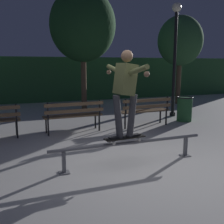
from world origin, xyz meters
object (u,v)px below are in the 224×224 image
object	(u,v)px
park_bench_left_center	(74,113)
lamp_post_right	(175,46)
skateboarder	(125,87)
skateboard	(125,138)
trash_can	(185,109)
tree_behind_benches	(83,26)
grind_rail	(130,146)
park_bench_right_center	(145,109)
tree_far_right	(180,41)

from	to	relation	value
park_bench_left_center	lamp_post_right	bearing A→B (deg)	16.27
skateboarder	skateboard	bearing A→B (deg)	-174.04
park_bench_left_center	trash_can	bearing A→B (deg)	3.29
park_bench_left_center	tree_behind_benches	xyz separation A→B (m)	(1.28, 3.72, 2.82)
grind_rail	skateboard	distance (m)	0.20
park_bench_right_center	trash_can	bearing A→B (deg)	7.81
lamp_post_right	tree_far_right	bearing A→B (deg)	52.37
skateboard	lamp_post_right	bearing A→B (deg)	46.91
grind_rail	park_bench_right_center	distance (m)	3.14
skateboard	skateboarder	xyz separation A→B (m)	(0.00, 0.00, 0.94)
skateboarder	park_bench_left_center	bearing A→B (deg)	97.76
lamp_post_right	tree_behind_benches	bearing A→B (deg)	135.11
grind_rail	skateboarder	bearing A→B (deg)	179.83
grind_rail	tree_far_right	size ratio (longest dim) A/B	0.75
skateboard	lamp_post_right	distance (m)	5.52
tree_behind_benches	skateboard	bearing A→B (deg)	-98.23
park_bench_right_center	lamp_post_right	size ratio (longest dim) A/B	0.41
tree_far_right	lamp_post_right	size ratio (longest dim) A/B	1.03
trash_can	grind_rail	bearing A→B (deg)	-138.84
park_bench_left_center	tree_behind_benches	bearing A→B (deg)	71.09
skateboarder	trash_can	world-z (taller)	skateboarder
park_bench_right_center	lamp_post_right	distance (m)	2.83
skateboard	park_bench_right_center	world-z (taller)	park_bench_right_center
tree_far_right	park_bench_right_center	bearing A→B (deg)	-135.04
grind_rail	park_bench_left_center	bearing A→B (deg)	99.96
tree_behind_benches	trash_can	xyz separation A→B (m)	(2.44, -3.51, -2.94)
tree_behind_benches	skateboarder	bearing A→B (deg)	-98.21
skateboard	tree_behind_benches	bearing A→B (deg)	81.77
skateboard	tree_far_right	xyz separation A→B (m)	(5.47, 6.30, 2.38)
tree_behind_benches	lamp_post_right	xyz separation A→B (m)	(2.60, -2.59, -0.87)
grind_rail	tree_far_right	world-z (taller)	tree_far_right
grind_rail	tree_behind_benches	xyz separation A→B (m)	(0.81, 6.36, 3.02)
park_bench_left_center	lamp_post_right	distance (m)	4.48
skateboard	skateboarder	distance (m)	0.94
grind_rail	skateboard	size ratio (longest dim) A/B	3.78
skateboard	skateboarder	world-z (taller)	skateboarder
skateboarder	grind_rail	bearing A→B (deg)	-0.17
park_bench_left_center	trash_can	world-z (taller)	park_bench_left_center
skateboarder	park_bench_right_center	size ratio (longest dim) A/B	0.96
grind_rail	skateboarder	world-z (taller)	skateboarder
skateboarder	tree_behind_benches	world-z (taller)	tree_behind_benches
trash_can	skateboarder	bearing A→B (deg)	-139.73
park_bench_left_center	trash_can	size ratio (longest dim) A/B	2.02
park_bench_left_center	grind_rail	bearing A→B (deg)	-80.04
park_bench_left_center	lamp_post_right	size ratio (longest dim) A/B	0.41
skateboard	trash_can	bearing A→B (deg)	40.25
lamp_post_right	park_bench_right_center	bearing A→B (deg)	-146.60
lamp_post_right	trash_can	bearing A→B (deg)	-99.78
park_bench_right_center	tree_behind_benches	size ratio (longest dim) A/B	0.34
skateboard	lamp_post_right	size ratio (longest dim) A/B	0.20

